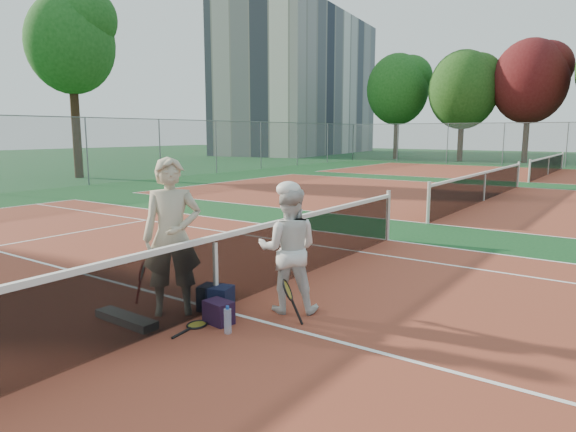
{
  "coord_description": "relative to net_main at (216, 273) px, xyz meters",
  "views": [
    {
      "loc": [
        4.57,
        -4.84,
        2.36
      ],
      "look_at": [
        0.0,
        1.67,
        1.05
      ],
      "focal_mm": 32.0,
      "sensor_mm": 36.0,
      "label": 1
    }
  ],
  "objects": [
    {
      "name": "racket_black_held",
      "position": [
        1.08,
        0.12,
        -0.23
      ],
      "size": [
        0.35,
        0.36,
        0.56
      ],
      "primitive_type": null,
      "rotation": [
        0.0,
        0.0,
        3.6
      ],
      "color": "black",
      "rests_on": "ground"
    },
    {
      "name": "racket_spare",
      "position": [
        0.21,
        -0.57,
        -0.49
      ],
      "size": [
        0.35,
        0.63,
        0.03
      ],
      "primitive_type": null,
      "rotation": [
        0.0,
        0.0,
        1.71
      ],
      "color": "black",
      "rests_on": "ground"
    },
    {
      "name": "player_a",
      "position": [
        -0.35,
        -0.42,
        0.51
      ],
      "size": [
        0.87,
        0.87,
        2.05
      ],
      "primitive_type": "imported",
      "rotation": [
        0.0,
        0.0,
        0.79
      ],
      "color": "#B4A98C",
      "rests_on": "ground"
    },
    {
      "name": "ground",
      "position": [
        0.0,
        0.0,
        -0.51
      ],
      "size": [
        130.0,
        130.0,
        0.0
      ],
      "primitive_type": "plane",
      "color": "#113E1B",
      "rests_on": "ground"
    },
    {
      "name": "tree_back_maroon",
      "position": [
        -3.38,
        38.44,
        5.63
      ],
      "size": [
        5.53,
        5.53,
        9.34
      ],
      "color": "#382314",
      "rests_on": "ground"
    },
    {
      "name": "net_far_b",
      "position": [
        0.0,
        27.0,
        0.0
      ],
      "size": [
        0.1,
        10.98,
        1.02
      ],
      "primitive_type": null,
      "color": "black",
      "rests_on": "ground"
    },
    {
      "name": "sports_bag_purple",
      "position": [
        0.37,
        -0.35,
        -0.37
      ],
      "size": [
        0.38,
        0.29,
        0.29
      ],
      "primitive_type": "cube",
      "rotation": [
        0.0,
        0.0,
        -0.14
      ],
      "color": "black",
      "rests_on": "ground"
    },
    {
      "name": "apartment_block",
      "position": [
        -28.0,
        44.0,
        6.99
      ],
      "size": [
        12.96,
        23.18,
        15.0
      ],
      "primitive_type": "cube",
      "rotation": [
        0.0,
        0.0,
        0.14
      ],
      "color": "beige",
      "rests_on": "ground"
    },
    {
      "name": "tree_back_1",
      "position": [
        -8.07,
        37.47,
        5.15
      ],
      "size": [
        5.41,
        5.41,
        8.79
      ],
      "color": "#382314",
      "rests_on": "ground"
    },
    {
      "name": "sports_bag_navy",
      "position": [
        0.02,
        -0.03,
        -0.34
      ],
      "size": [
        0.49,
        0.39,
        0.34
      ],
      "primitive_type": "cube",
      "rotation": [
        0.0,
        0.0,
        0.25
      ],
      "color": "black",
      "rests_on": "ground"
    },
    {
      "name": "racket_red",
      "position": [
        -0.99,
        -0.41,
        -0.21
      ],
      "size": [
        0.29,
        0.31,
        0.59
      ],
      "primitive_type": null,
      "rotation": [
        0.0,
        0.0,
        0.63
      ],
      "color": "maroon",
      "rests_on": "ground"
    },
    {
      "name": "net_far_a",
      "position": [
        0.0,
        13.5,
        0.0
      ],
      "size": [
        0.1,
        10.98,
        1.02
      ],
      "primitive_type": null,
      "color": "black",
      "rests_on": "ground"
    },
    {
      "name": "court_far_a",
      "position": [
        0.0,
        13.5,
        -0.51
      ],
      "size": [
        23.77,
        10.97,
        0.01
      ],
      "primitive_type": "cube",
      "color": "brown",
      "rests_on": "ground"
    },
    {
      "name": "net_main",
      "position": [
        0.0,
        0.0,
        0.0
      ],
      "size": [
        0.1,
        10.98,
        1.02
      ],
      "primitive_type": null,
      "color": "black",
      "rests_on": "ground"
    },
    {
      "name": "tree_back_0",
      "position": [
        -13.93,
        38.14,
        5.5
      ],
      "size": [
        5.32,
        5.32,
        9.09
      ],
      "color": "#382314",
      "rests_on": "ground"
    },
    {
      "name": "net_cover_canvas",
      "position": [
        -0.58,
        -1.01,
        -0.46
      ],
      "size": [
        0.99,
        0.26,
        0.1
      ],
      "primitive_type": "cube",
      "rotation": [
        0.0,
        0.0,
        -0.03
      ],
      "color": "#65625C",
      "rests_on": "ground"
    },
    {
      "name": "player_b",
      "position": [
        0.81,
        0.53,
        0.32
      ],
      "size": [
        1.02,
        0.96,
        1.67
      ],
      "primitive_type": "imported",
      "rotation": [
        0.0,
        0.0,
        3.67
      ],
      "color": "silver",
      "rests_on": "ground"
    },
    {
      "name": "tree_left_1",
      "position": [
        -19.73,
        10.79,
        6.19
      ],
      "size": [
        4.35,
        4.35,
        9.24
      ],
      "color": "#382314",
      "rests_on": "ground"
    },
    {
      "name": "fence_left",
      "position": [
        -16.0,
        6.75,
        0.99
      ],
      "size": [
        0.06,
        54.5,
        3.0
      ],
      "primitive_type": null,
      "rotation": [
        0.0,
        0.0,
        1.57
      ],
      "color": "slate",
      "rests_on": "ground"
    },
    {
      "name": "court_far_b",
      "position": [
        0.0,
        27.0,
        -0.51
      ],
      "size": [
        23.77,
        10.97,
        0.01
      ],
      "primitive_type": "cube",
      "color": "brown",
      "rests_on": "ground"
    },
    {
      "name": "water_bottle",
      "position": [
        0.68,
        -0.53,
        -0.36
      ],
      "size": [
        0.09,
        0.09,
        0.3
      ],
      "primitive_type": "cylinder",
      "color": "#C9DEFF",
      "rests_on": "ground"
    },
    {
      "name": "fence_back",
      "position": [
        0.0,
        34.0,
        0.99
      ],
      "size": [
        32.0,
        0.06,
        3.0
      ],
      "primitive_type": null,
      "color": "slate",
      "rests_on": "ground"
    },
    {
      "name": "court_main",
      "position": [
        0.0,
        0.0,
        -0.51
      ],
      "size": [
        23.77,
        10.97,
        0.01
      ],
      "primitive_type": "cube",
      "color": "brown",
      "rests_on": "ground"
    }
  ]
}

